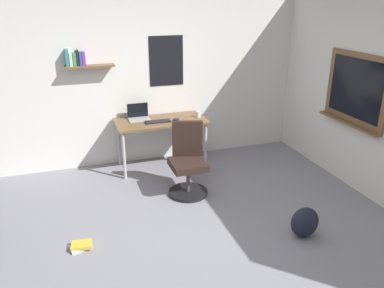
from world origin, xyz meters
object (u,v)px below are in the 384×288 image
(desk, at_px, (161,125))
(keyboard, at_px, (158,122))
(coffee_mug, at_px, (198,114))
(book_stack_on_floor, at_px, (81,246))
(office_chair, at_px, (188,164))
(backpack, at_px, (305,222))
(laptop, at_px, (139,116))
(computer_mouse, at_px, (176,119))

(desk, bearing_deg, keyboard, -129.63)
(desk, relative_size, coffee_mug, 14.62)
(book_stack_on_floor, bearing_deg, office_chair, 30.24)
(coffee_mug, bearing_deg, keyboard, -175.53)
(coffee_mug, bearing_deg, office_chair, -116.97)
(coffee_mug, height_order, backpack, coffee_mug)
(laptop, xyz_separation_m, backpack, (1.32, -2.44, -0.63))
(laptop, height_order, computer_mouse, laptop)
(office_chair, xyz_separation_m, coffee_mug, (0.45, 0.88, 0.38))
(coffee_mug, distance_m, book_stack_on_floor, 2.67)
(laptop, bearing_deg, book_stack_on_floor, -118.05)
(desk, xyz_separation_m, laptop, (-0.30, 0.15, 0.13))
(coffee_mug, relative_size, book_stack_on_floor, 0.37)
(office_chair, height_order, coffee_mug, office_chair)
(desk, xyz_separation_m, office_chair, (0.12, -0.91, -0.26))
(desk, xyz_separation_m, computer_mouse, (0.21, -0.08, 0.09))
(office_chair, bearing_deg, computer_mouse, 83.86)
(laptop, height_order, keyboard, laptop)
(keyboard, relative_size, computer_mouse, 3.56)
(laptop, height_order, book_stack_on_floor, laptop)
(office_chair, relative_size, keyboard, 2.57)
(backpack, bearing_deg, book_stack_on_floor, 167.08)
(desk, height_order, backpack, desk)
(office_chair, bearing_deg, backpack, -57.02)
(desk, bearing_deg, coffee_mug, -3.12)
(computer_mouse, distance_m, book_stack_on_floor, 2.38)
(desk, relative_size, laptop, 4.34)
(office_chair, bearing_deg, coffee_mug, 63.03)
(laptop, bearing_deg, coffee_mug, -11.90)
(office_chair, distance_m, book_stack_on_floor, 1.71)
(office_chair, height_order, keyboard, office_chair)
(laptop, distance_m, keyboard, 0.34)
(keyboard, bearing_deg, coffee_mug, 4.47)
(coffee_mug, height_order, book_stack_on_floor, coffee_mug)
(desk, distance_m, laptop, 0.36)
(computer_mouse, xyz_separation_m, coffee_mug, (0.36, 0.05, 0.03))
(keyboard, xyz_separation_m, book_stack_on_floor, (-1.25, -1.67, -0.72))
(coffee_mug, bearing_deg, book_stack_on_floor, -137.66)
(book_stack_on_floor, bearing_deg, backpack, -12.92)
(desk, height_order, computer_mouse, computer_mouse)
(desk, relative_size, office_chair, 1.42)
(laptop, distance_m, backpack, 2.85)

